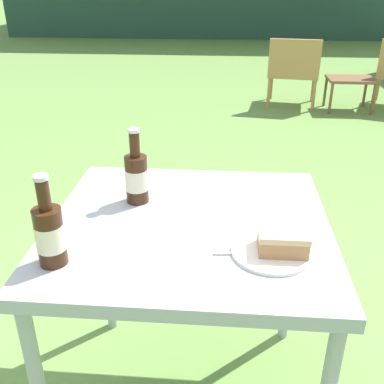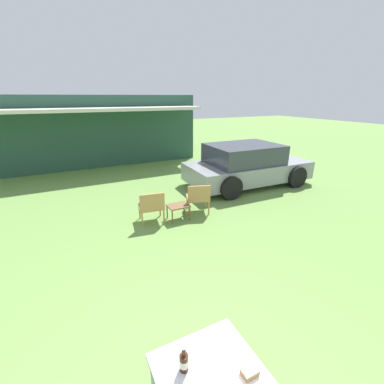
% 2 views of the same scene
% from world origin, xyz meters
% --- Properties ---
extents(wicker_chair_cushioned, '(0.62, 0.57, 0.77)m').
position_xyz_m(wicker_chair_cushioned, '(0.84, 4.10, 0.44)').
color(wicker_chair_cushioned, '#B2844C').
rests_on(wicker_chair_cushioned, ground_plane).
extents(garden_side_table, '(0.50, 0.38, 0.36)m').
position_xyz_m(garden_side_table, '(1.45, 3.97, 0.32)').
color(garden_side_table, brown).
rests_on(garden_side_table, ground_plane).
extents(patio_table, '(0.83, 0.78, 0.75)m').
position_xyz_m(patio_table, '(0.00, 0.00, 0.67)').
color(patio_table, '#9EA3A8').
rests_on(patio_table, ground_plane).
extents(cake_on_plate, '(0.21, 0.21, 0.07)m').
position_xyz_m(cake_on_plate, '(0.25, -0.15, 0.78)').
color(cake_on_plate, white).
rests_on(cake_on_plate, patio_table).
extents(cola_bottle_near, '(0.07, 0.07, 0.24)m').
position_xyz_m(cola_bottle_near, '(-0.18, 0.12, 0.84)').
color(cola_bottle_near, '#381E0F').
rests_on(cola_bottle_near, patio_table).
extents(cola_bottle_far, '(0.07, 0.07, 0.24)m').
position_xyz_m(cola_bottle_far, '(-0.33, -0.23, 0.84)').
color(cola_bottle_far, '#381E0F').
rests_on(cola_bottle_far, patio_table).
extents(fork, '(0.16, 0.03, 0.01)m').
position_xyz_m(fork, '(0.16, -0.16, 0.75)').
color(fork, silver).
rests_on(fork, patio_table).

